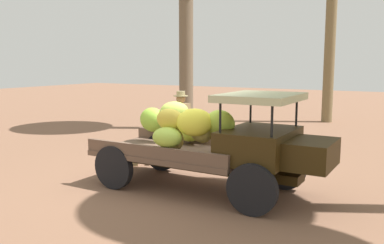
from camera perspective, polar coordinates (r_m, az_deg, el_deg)
The scene contains 4 objects.
ground_plane at distance 8.46m, azimuth -0.77°, elevation -8.26°, with size 60.00×60.00×0.00m, color brown.
truck at distance 7.66m, azimuth 3.32°, elevation -2.80°, with size 4.51×1.85×1.86m.
farmer at distance 9.87m, azimuth -1.55°, elevation -0.06°, with size 0.52×0.49×1.72m.
wooden_crate at distance 9.97m, azimuth -8.78°, elevation -4.50°, with size 0.45×0.44×0.44m, color olive.
Camera 1 is at (4.13, -6.98, 2.39)m, focal length 39.18 mm.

